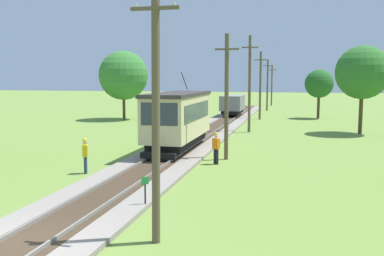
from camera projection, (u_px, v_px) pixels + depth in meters
The scene contains 18 objects.
ground_plane at pixel (22, 252), 11.85m from camera, with size 260.00×260.00×0.00m, color olive.
track_ballast at pixel (22, 249), 11.84m from camera, with size 4.20×120.00×0.18m, color gray.
sleeper_bed at pixel (22, 246), 11.83m from camera, with size 2.04×120.00×0.01m, color #423323.
rail_right at pixel (45, 246), 11.65m from camera, with size 0.07×120.00×0.14m, color gray.
red_tram at pixel (178, 118), 27.45m from camera, with size 2.60×8.54×4.79m.
freight_car at pixel (233, 104), 51.40m from camera, with size 2.40×5.20×2.31m.
utility_pole_foreground at pixel (156, 109), 12.19m from camera, with size 1.40×0.42×7.58m.
utility_pole_near_tram at pixel (227, 96), 24.79m from camera, with size 1.40×0.30×7.23m.
utility_pole_mid at pixel (250, 83), 37.13m from camera, with size 1.40×0.50×8.31m.
utility_pole_far at pixel (260, 85), 48.69m from camera, with size 1.40×0.34×7.64m.
utility_pole_distant at pixel (267, 85), 61.34m from camera, with size 1.40×0.47×7.27m.
utility_pole_horizon at pixel (272, 85), 72.77m from camera, with size 1.40×0.26×6.83m.
trackside_signal_marker at pixel (145, 191), 15.70m from camera, with size 0.21×0.21×1.18m.
track_worker at pixel (85, 154), 21.43m from camera, with size 0.36×0.44×1.78m.
second_worker at pixel (216, 147), 23.72m from camera, with size 0.45×0.39×1.78m.
tree_right_near at pixel (363, 73), 36.06m from camera, with size 4.48×4.48×7.43m.
tree_right_far at pixel (319, 84), 49.85m from camera, with size 3.28×3.28×5.68m.
tree_horizon at pixel (123, 75), 48.48m from camera, with size 5.52×5.52×7.75m.
Camera 1 is at (7.18, -9.98, 4.77)m, focal length 40.37 mm.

